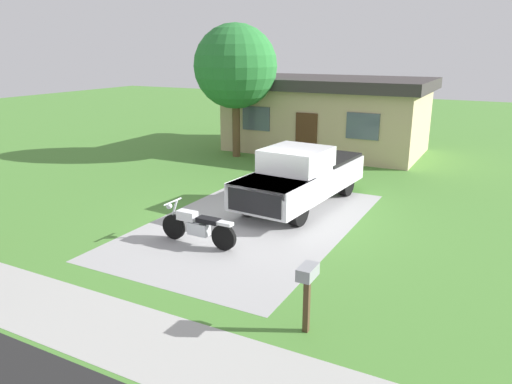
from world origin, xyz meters
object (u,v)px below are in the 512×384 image
at_px(pickup_truck, 302,175).
at_px(neighbor_house, 326,114).
at_px(shade_tree, 235,67).
at_px(motorcycle, 197,227).
at_px(mailbox, 307,281).

height_order(pickup_truck, neighbor_house, neighbor_house).
height_order(shade_tree, neighbor_house, shade_tree).
bearing_deg(neighbor_house, shade_tree, -133.41).
distance_m(shade_tree, neighbor_house, 5.09).
bearing_deg(motorcycle, neighbor_house, 95.67).
xyz_separation_m(shade_tree, neighbor_house, (3.14, 3.31, -2.25)).
relative_size(shade_tree, neighbor_house, 0.62).
xyz_separation_m(mailbox, shade_tree, (-8.39, 12.07, 3.07)).
distance_m(pickup_truck, neighbor_house, 8.95).
relative_size(pickup_truck, neighbor_house, 0.60).
height_order(pickup_truck, mailbox, pickup_truck).
relative_size(mailbox, shade_tree, 0.21).
bearing_deg(neighbor_house, pickup_truck, -74.73).
distance_m(mailbox, shade_tree, 15.02).
xyz_separation_m(motorcycle, pickup_truck, (1.06, 4.36, 0.48)).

